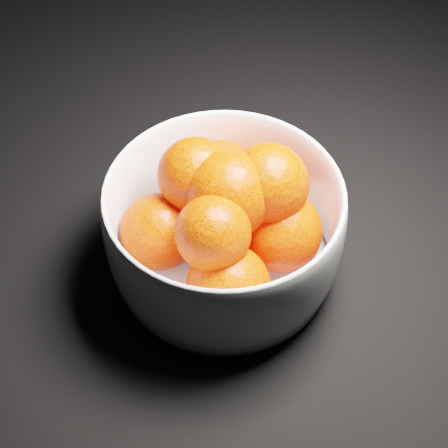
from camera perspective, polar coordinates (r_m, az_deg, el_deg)
ground at (r=0.75m, az=-18.74°, el=4.80°), size 3.00×3.00×0.00m
bowl at (r=0.58m, az=-0.00°, el=-0.34°), size 0.22×0.22×0.11m
orange_pile at (r=0.58m, az=0.20°, el=1.12°), size 0.17×0.19×0.13m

